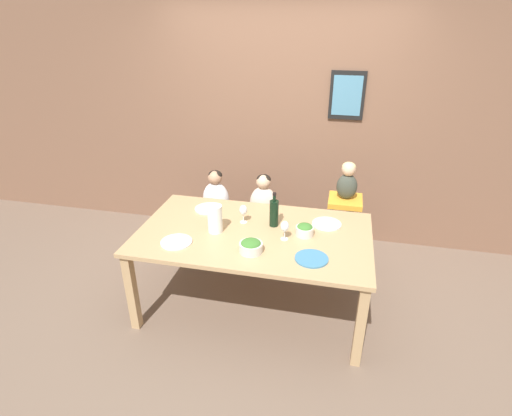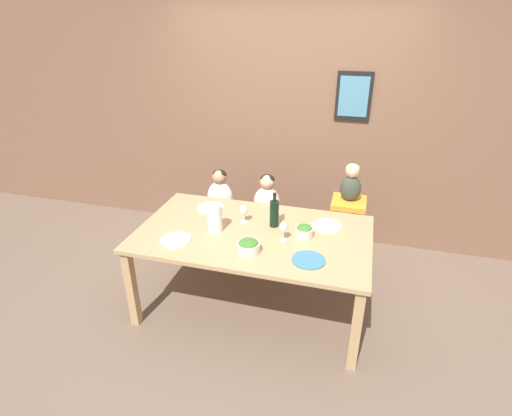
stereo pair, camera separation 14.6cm
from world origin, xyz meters
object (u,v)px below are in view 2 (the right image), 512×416
(wine_glass_near, at_px, (284,227))
(wine_glass_far, at_px, (244,210))
(person_child_left, at_px, (220,193))
(paper_towel_roll, at_px, (215,218))
(salad_bowl_large, at_px, (248,246))
(dinner_plate_back_left, at_px, (210,208))
(person_child_center, at_px, (267,199))
(wine_bottle, at_px, (274,213))
(dinner_plate_back_right, at_px, (327,226))
(dinner_plate_front_left, at_px, (176,240))
(chair_right_highchair, at_px, (347,218))
(person_baby_right, at_px, (351,182))
(dinner_plate_front_right, at_px, (309,260))
(chair_far_left, at_px, (221,219))
(chair_far_center, at_px, (267,225))
(salad_bowl_small, at_px, (304,231))

(wine_glass_near, bearing_deg, wine_glass_far, 152.07)
(person_child_left, relative_size, paper_towel_roll, 2.06)
(wine_glass_near, relative_size, salad_bowl_large, 0.92)
(dinner_plate_back_left, bearing_deg, person_child_center, 48.56)
(wine_bottle, bearing_deg, dinner_plate_back_right, 14.64)
(paper_towel_roll, relative_size, dinner_plate_front_left, 0.95)
(chair_right_highchair, distance_m, paper_towel_roll, 1.36)
(dinner_plate_back_right, bearing_deg, chair_right_highchair, 74.82)
(person_baby_right, bearing_deg, person_child_left, -179.98)
(person_child_center, xyz_separation_m, paper_towel_roll, (-0.23, -0.85, 0.18))
(chair_right_highchair, bearing_deg, person_baby_right, 90.00)
(wine_bottle, bearing_deg, person_child_left, 138.25)
(person_child_center, relative_size, wine_glass_far, 2.97)
(wine_glass_near, xyz_separation_m, wine_glass_far, (-0.39, 0.20, 0.00))
(salad_bowl_large, relative_size, dinner_plate_front_right, 0.72)
(dinner_plate_back_left, height_order, dinner_plate_front_right, same)
(chair_far_left, distance_m, dinner_plate_front_left, 1.15)
(wine_bottle, distance_m, dinner_plate_back_right, 0.46)
(person_baby_right, xyz_separation_m, dinner_plate_back_right, (-0.14, -0.53, -0.20))
(dinner_plate_back_left, bearing_deg, chair_right_highchair, 21.18)
(chair_far_center, relative_size, wine_glass_far, 2.77)
(person_baby_right, xyz_separation_m, wine_glass_near, (-0.46, -0.85, -0.10))
(dinner_plate_back_left, distance_m, dinner_plate_front_right, 1.17)
(chair_far_left, height_order, wine_glass_near, wine_glass_near)
(person_baby_right, relative_size, wine_glass_far, 2.23)
(wine_glass_near, relative_size, dinner_plate_back_left, 0.66)
(chair_far_center, height_order, dinner_plate_front_right, dinner_plate_front_right)
(wine_glass_near, xyz_separation_m, dinner_plate_back_left, (-0.76, 0.38, -0.11))
(chair_far_center, distance_m, person_baby_right, 0.99)
(paper_towel_roll, bearing_deg, dinner_plate_back_left, 117.02)
(chair_right_highchair, relative_size, dinner_plate_front_right, 3.09)
(wine_glass_near, distance_m, dinner_plate_back_left, 0.86)
(salad_bowl_small, height_order, dinner_plate_front_right, salad_bowl_small)
(dinner_plate_front_right, bearing_deg, person_child_center, 118.19)
(chair_far_center, relative_size, wine_glass_near, 2.77)
(dinner_plate_back_right, bearing_deg, dinner_plate_back_left, 176.95)
(chair_far_center, xyz_separation_m, dinner_plate_back_left, (-0.42, -0.47, 0.37))
(person_child_left, xyz_separation_m, person_child_center, (0.50, 0.00, 0.00))
(chair_far_left, bearing_deg, chair_right_highchair, 0.00)
(person_child_left, xyz_separation_m, salad_bowl_small, (0.99, -0.75, 0.11))
(wine_bottle, distance_m, salad_bowl_large, 0.46)
(salad_bowl_small, bearing_deg, person_child_center, 123.37)
(chair_far_left, relative_size, salad_bowl_small, 3.09)
(person_baby_right, bearing_deg, dinner_plate_front_right, -101.34)
(chair_far_center, xyz_separation_m, person_child_left, (-0.50, 0.00, 0.30))
(person_baby_right, distance_m, dinner_plate_back_right, 0.58)
(person_baby_right, height_order, salad_bowl_small, person_baby_right)
(chair_far_left, height_order, wine_bottle, wine_bottle)
(dinner_plate_front_right, bearing_deg, dinner_plate_back_left, 148.43)
(salad_bowl_large, height_order, salad_bowl_small, same)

